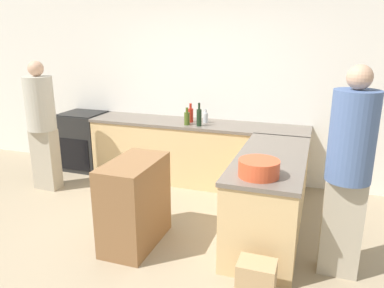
# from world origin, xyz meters

# --- Properties ---
(ground_plane) EXTENTS (14.00, 14.00, 0.00)m
(ground_plane) POSITION_xyz_m (0.00, 0.00, 0.00)
(ground_plane) COLOR tan
(wall_back) EXTENTS (8.00, 0.06, 2.70)m
(wall_back) POSITION_xyz_m (0.00, 2.20, 1.35)
(wall_back) COLOR white
(wall_back) RESTS_ON ground_plane
(counter_back) EXTENTS (3.10, 0.66, 0.89)m
(counter_back) POSITION_xyz_m (0.00, 1.86, 0.44)
(counter_back) COLOR #D6B27A
(counter_back) RESTS_ON ground_plane
(counter_peninsula) EXTENTS (0.69, 1.76, 0.89)m
(counter_peninsula) POSITION_xyz_m (1.20, 0.68, 0.44)
(counter_peninsula) COLOR #D6B27A
(counter_peninsula) RESTS_ON ground_plane
(range_oven) EXTENTS (0.67, 0.63, 0.90)m
(range_oven) POSITION_xyz_m (-1.89, 1.86, 0.45)
(range_oven) COLOR black
(range_oven) RESTS_ON ground_plane
(island_table) EXTENTS (0.44, 0.82, 0.89)m
(island_table) POSITION_xyz_m (-0.05, 0.06, 0.44)
(island_table) COLOR brown
(island_table) RESTS_ON ground_plane
(mixing_bowl) EXTENTS (0.36, 0.36, 0.15)m
(mixing_bowl) POSITION_xyz_m (1.17, 0.06, 0.96)
(mixing_bowl) COLOR #DB512D
(mixing_bowl) RESTS_ON counter_peninsula
(wine_bottle_dark) EXTENTS (0.07, 0.07, 0.31)m
(wine_bottle_dark) POSITION_xyz_m (0.10, 1.67, 1.01)
(wine_bottle_dark) COLOR black
(wine_bottle_dark) RESTS_ON counter_back
(vinegar_bottle_clear) EXTENTS (0.07, 0.07, 0.19)m
(vinegar_bottle_clear) POSITION_xyz_m (0.13, 1.88, 0.96)
(vinegar_bottle_clear) COLOR silver
(vinegar_bottle_clear) RESTS_ON counter_back
(hot_sauce_bottle) EXTENTS (0.08, 0.08, 0.27)m
(hot_sauce_bottle) POSITION_xyz_m (-0.09, 1.85, 0.99)
(hot_sauce_bottle) COLOR red
(hot_sauce_bottle) RESTS_ON counter_back
(olive_oil_bottle) EXTENTS (0.08, 0.08, 0.24)m
(olive_oil_bottle) POSITION_xyz_m (-0.08, 1.68, 0.98)
(olive_oil_bottle) COLOR #475B1E
(olive_oil_bottle) RESTS_ON counter_back
(person_by_range) EXTENTS (0.37, 0.37, 1.75)m
(person_by_range) POSITION_xyz_m (-1.88, 0.96, 0.95)
(person_by_range) COLOR #ADA38E
(person_by_range) RESTS_ON ground_plane
(person_at_peninsula) EXTENTS (0.37, 0.37, 1.85)m
(person_at_peninsula) POSITION_xyz_m (1.89, 0.21, 1.00)
(person_at_peninsula) COLOR #ADA38E
(person_at_peninsula) RESTS_ON ground_plane
(paper_bag) EXTENTS (0.30, 0.22, 0.36)m
(paper_bag) POSITION_xyz_m (1.27, -0.44, 0.18)
(paper_bag) COLOR tan
(paper_bag) RESTS_ON ground_plane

